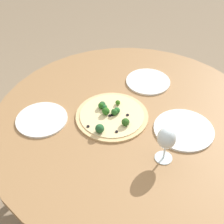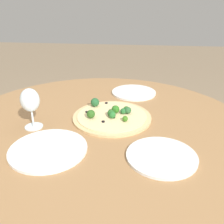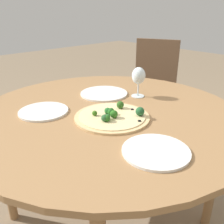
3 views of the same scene
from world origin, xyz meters
name	(u,v)px [view 3 (image 3 of 3)]	position (x,y,z in m)	size (l,w,h in m)	color
ground_plane	(108,220)	(0.00, 0.00, 0.00)	(12.00, 12.00, 0.00)	#847056
dining_table	(108,122)	(0.00, 0.00, 0.66)	(1.33, 1.33, 0.73)	olive
chair	(152,91)	(0.96, 0.47, 0.49)	(0.53, 0.53, 0.94)	brown
pizza	(113,116)	(-0.04, -0.08, 0.74)	(0.35, 0.35, 0.06)	tan
wine_glass	(139,77)	(0.27, 0.04, 0.84)	(0.08, 0.08, 0.17)	silver
plate_near	(44,111)	(-0.24, 0.20, 0.73)	(0.24, 0.24, 0.01)	silver
plate_far	(156,151)	(-0.13, -0.40, 0.73)	(0.24, 0.24, 0.01)	silver
plate_side	(104,93)	(0.15, 0.20, 0.73)	(0.27, 0.27, 0.01)	silver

